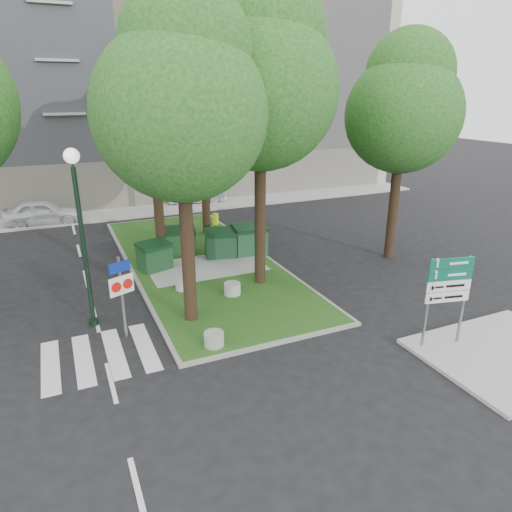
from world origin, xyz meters
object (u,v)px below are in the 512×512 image
dumpster_c (221,243)px  car_white (43,212)px  bollard_right (232,289)px  traffic_sign_pole (121,286)px  litter_bin (216,219)px  directional_sign (448,288)px  street_lamp (80,219)px  tree_median_far (202,73)px  dumpster_a (155,256)px  tree_median_near_left (182,96)px  dumpster_d (250,239)px  tree_street_right (405,103)px  bollard_mid (183,285)px  car_silver (196,194)px  bollard_left (214,339)px  dumpster_b (181,241)px  tree_median_mid (153,104)px  tree_median_near_right (262,76)px

dumpster_c → car_white: size_ratio=0.38×
bollard_right → traffic_sign_pole: size_ratio=0.23×
litter_bin → directional_sign: size_ratio=0.22×
litter_bin → street_lamp: street_lamp is taller
tree_median_far → dumpster_a: tree_median_far is taller
tree_median_near_left → dumpster_d: 9.48m
tree_street_right → bollard_mid: bearing=-179.7°
dumpster_c → dumpster_d: size_ratio=0.99×
litter_bin → street_lamp: 12.93m
dumpster_d → street_lamp: street_lamp is taller
car_silver → bollard_right: bearing=174.4°
tree_median_near_left → dumpster_c: 9.03m
tree_street_right → litter_bin: tree_street_right is taller
bollard_left → street_lamp: bearing=135.9°
bollard_right → street_lamp: 6.11m
traffic_sign_pole → dumpster_a: bearing=45.8°
tree_street_right → car_silver: size_ratio=2.46×
dumpster_b → car_white: car_white is taller
dumpster_a → directional_sign: 11.94m
directional_sign → car_white: bearing=131.8°
car_silver → tree_median_mid: bearing=161.8°
traffic_sign_pole → directional_sign: (8.76, -4.57, 0.23)m
tree_median_mid → dumpster_d: 7.39m
dumpster_a → tree_median_mid: bearing=46.1°
tree_street_right → tree_median_mid: bearing=158.2°
dumpster_b → street_lamp: 7.79m
litter_bin → street_lamp: bearing=-128.5°
bollard_right → litter_bin: bearing=74.4°
tree_median_near_left → tree_median_mid: bearing=85.6°
tree_street_right → dumpster_a: (-10.71, 2.54, -6.26)m
tree_median_near_right → traffic_sign_pole: size_ratio=4.17×
tree_median_near_right → bollard_mid: size_ratio=20.50×
bollard_right → dumpster_a: bearing=119.2°
dumpster_c → street_lamp: street_lamp is taller
directional_sign → tree_median_mid: bearing=130.9°
tree_median_mid → bollard_left: size_ratio=16.35×
dumpster_a → dumpster_b: bearing=26.9°
tree_median_far → car_white: (-8.31, 5.91, -7.58)m
dumpster_b → traffic_sign_pole: traffic_sign_pole is taller
bollard_left → directional_sign: 7.16m
street_lamp → car_white: size_ratio=1.36×
dumpster_d → litter_bin: (0.20, 5.54, -0.38)m
dumpster_a → tree_median_near_right: bearing=-57.3°
bollard_left → bollard_right: (1.88, 3.29, 0.01)m
tree_street_right → dumpster_b: tree_street_right is taller
dumpster_b → bollard_left: 8.81m
dumpster_c → directional_sign: (3.46, -10.23, 1.23)m
bollard_left → car_silver: car_silver is taller
tree_median_mid → street_lamp: bearing=-124.0°
car_silver → dumpster_a: bearing=161.7°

